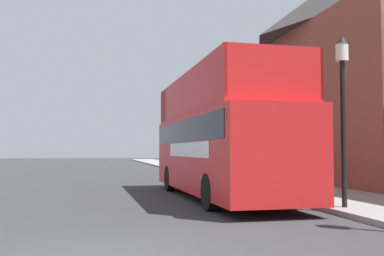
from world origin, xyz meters
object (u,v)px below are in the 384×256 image
(tour_bus, at_px, (218,145))
(parked_car_ahead_of_bus, at_px, (188,168))
(lamp_post_second, at_px, (250,113))
(lamp_post_nearest, at_px, (343,87))

(tour_bus, bearing_deg, parked_car_ahead_of_bus, 84.33)
(lamp_post_second, bearing_deg, parked_car_ahead_of_bus, 105.83)
(lamp_post_nearest, bearing_deg, parked_car_ahead_of_bus, 97.05)
(lamp_post_nearest, relative_size, lamp_post_second, 1.03)
(tour_bus, height_order, parked_car_ahead_of_bus, tour_bus)
(tour_bus, bearing_deg, lamp_post_second, 53.49)
(parked_car_ahead_of_bus, xyz_separation_m, lamp_post_nearest, (1.57, -12.66, 2.55))
(tour_bus, xyz_separation_m, lamp_post_nearest, (2.23, -4.10, 1.44))
(tour_bus, height_order, lamp_post_second, lamp_post_second)
(tour_bus, xyz_separation_m, parked_car_ahead_of_bus, (0.66, 8.55, -1.11))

